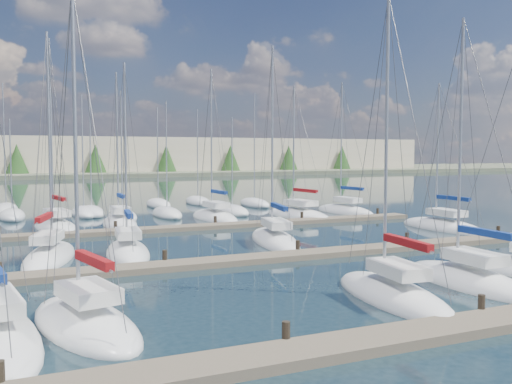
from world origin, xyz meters
name	(u,v)px	position (x,y,z in m)	size (l,w,h in m)	color
ground	(104,201)	(0.00, 60.00, 0.00)	(400.00, 400.00, 0.00)	#1B2E36
dock_near	(409,335)	(0.00, 2.01, 0.15)	(44.00, 1.93, 1.10)	#6B5E4C
dock_mid	(241,260)	(0.00, 16.01, 0.15)	(44.00, 1.93, 1.10)	#6B5E4C
dock_far	(170,229)	(0.00, 30.01, 0.15)	(44.00, 1.93, 1.10)	#6B5E4C
sailboat_m	(442,227)	(19.69, 22.09, 0.17)	(2.71, 8.72, 12.16)	white
sailboat_o	(120,223)	(-2.96, 34.65, 0.19)	(2.69, 7.06, 13.30)	white
sailboat_n	(56,227)	(-7.95, 34.49, 0.19)	(3.90, 9.04, 15.60)	white
sailboat_p	(215,217)	(5.72, 35.73, 0.18)	(3.01, 8.48, 14.21)	white
sailboat_j	(128,252)	(-5.16, 20.76, 0.18)	(3.23, 7.20, 11.96)	white
sailboat_i	(50,257)	(-9.44, 21.10, 0.19)	(4.54, 8.51, 13.46)	white
sailboat_q	(298,215)	(13.49, 34.34, 0.17)	(4.18, 9.36, 13.00)	white
sailboat_c	(85,324)	(-9.34, 7.44, 0.18)	(4.17, 7.71, 12.37)	white
sailboat_d	(392,295)	(2.62, 6.27, 0.19)	(3.37, 8.20, 13.11)	white
sailboat_e	(467,281)	(7.41, 7.03, 0.18)	(2.88, 8.10, 12.82)	white
sailboat_r	(345,211)	(19.30, 35.29, 0.19)	(3.26, 8.53, 13.65)	white
sailboat_k	(275,240)	(4.71, 21.42, 0.19)	(4.41, 9.46, 13.82)	white
distant_boats	(87,212)	(-4.34, 43.76, 0.29)	(36.93, 20.75, 13.30)	#9EA0A5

